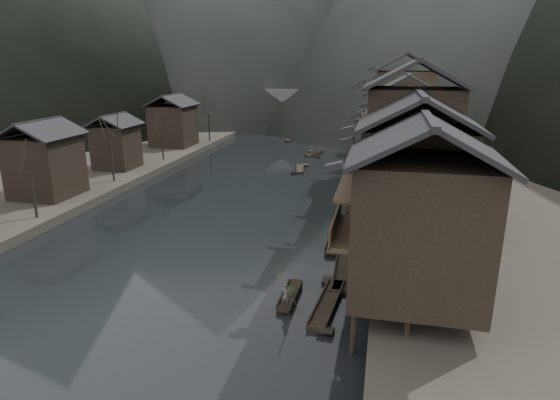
# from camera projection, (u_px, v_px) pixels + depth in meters

# --- Properties ---
(water) EXTENTS (300.00, 300.00, 0.00)m
(water) POSITION_uv_depth(u_px,v_px,m) (187.00, 255.00, 38.16)
(water) COLOR black
(water) RESTS_ON ground
(right_bank) EXTENTS (40.00, 200.00, 1.80)m
(right_bank) POSITION_uv_depth(u_px,v_px,m) (523.00, 163.00, 67.89)
(right_bank) COLOR #2D2823
(right_bank) RESTS_ON ground
(left_bank) EXTENTS (40.00, 200.00, 1.20)m
(left_bank) POSITION_uv_depth(u_px,v_px,m) (94.00, 146.00, 82.69)
(left_bank) COLOR #2D2823
(left_bank) RESTS_ON ground
(stilt_houses) EXTENTS (9.00, 67.60, 16.32)m
(stilt_houses) POSITION_uv_depth(u_px,v_px,m) (406.00, 122.00, 50.27)
(stilt_houses) COLOR black
(stilt_houses) RESTS_ON ground
(left_houses) EXTENTS (8.10, 53.20, 8.73)m
(left_houses) POSITION_uv_depth(u_px,v_px,m) (98.00, 138.00, 59.61)
(left_houses) COLOR black
(left_houses) RESTS_ON left_bank
(bare_trees) EXTENTS (3.85, 60.56, 7.70)m
(bare_trees) POSITION_uv_depth(u_px,v_px,m) (108.00, 137.00, 55.57)
(bare_trees) COLOR black
(bare_trees) RESTS_ON left_bank
(moored_sampans) EXTENTS (2.88, 67.97, 0.47)m
(moored_sampans) POSITION_uv_depth(u_px,v_px,m) (357.00, 185.00, 58.47)
(moored_sampans) COLOR black
(moored_sampans) RESTS_ON water
(midriver_boats) EXTENTS (8.98, 45.79, 0.44)m
(midriver_boats) POSITION_uv_depth(u_px,v_px,m) (308.00, 145.00, 85.45)
(midriver_boats) COLOR black
(midriver_boats) RESTS_ON water
(stone_bridge) EXTENTS (40.00, 6.00, 9.00)m
(stone_bridge) POSITION_uv_depth(u_px,v_px,m) (317.00, 107.00, 103.91)
(stone_bridge) COLOR #4C4C4F
(stone_bridge) RESTS_ON ground
(hero_sampan) EXTENTS (1.00, 4.44, 0.43)m
(hero_sampan) POSITION_uv_depth(u_px,v_px,m) (290.00, 295.00, 31.27)
(hero_sampan) COLOR black
(hero_sampan) RESTS_ON water
(cargo_heap) EXTENTS (0.97, 1.28, 0.58)m
(cargo_heap) POSITION_uv_depth(u_px,v_px,m) (290.00, 287.00, 31.31)
(cargo_heap) COLOR black
(cargo_heap) RESTS_ON hero_sampan
(boatman) EXTENTS (0.66, 0.49, 1.65)m
(boatman) POSITION_uv_depth(u_px,v_px,m) (286.00, 292.00, 29.52)
(boatman) COLOR #4D4D4F
(boatman) RESTS_ON hero_sampan
(bamboo_pole) EXTENTS (1.07, 1.89, 3.22)m
(bamboo_pole) POSITION_uv_depth(u_px,v_px,m) (289.00, 257.00, 28.77)
(bamboo_pole) COLOR #8C7A51
(bamboo_pole) RESTS_ON boatman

